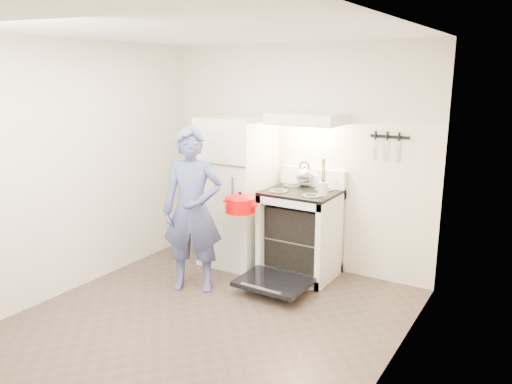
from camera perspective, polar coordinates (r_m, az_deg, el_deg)
floor at (r=4.62m, az=-6.16°, el=-14.78°), size 3.60×3.60×0.00m
back_wall at (r=5.67m, az=4.67°, el=4.01°), size 3.20×0.02×2.50m
refrigerator at (r=5.74m, az=-2.17°, el=0.09°), size 0.70×0.70×1.70m
stove_body at (r=5.48m, az=5.12°, el=-4.86°), size 0.76×0.65×0.92m
cooktop at (r=5.35m, az=5.22°, el=-0.03°), size 0.76×0.65×0.03m
backsplash at (r=5.57m, az=6.55°, el=1.71°), size 0.76×0.07×0.20m
oven_door at (r=5.11m, az=2.01°, el=-10.25°), size 0.70×0.54×0.04m
oven_rack at (r=5.48m, az=5.11°, el=-5.06°), size 0.60×0.52×0.01m
range_hood at (r=5.29m, az=5.77°, el=8.33°), size 0.76×0.50×0.12m
knife_strip at (r=5.23m, az=15.02°, el=6.12°), size 0.40×0.02×0.03m
pizza_stone at (r=5.47m, az=4.49°, el=-4.95°), size 0.32×0.32×0.02m
tea_kettle at (r=5.54m, az=5.55°, el=2.07°), size 0.23×0.19×0.28m
utensil_jar at (r=5.05m, az=7.68°, el=0.37°), size 0.10×0.10×0.13m
person at (r=5.04m, az=-7.25°, el=-2.10°), size 0.72×0.62×1.67m
dutch_oven at (r=5.13m, az=-1.83°, el=-1.50°), size 0.38×0.31×0.25m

